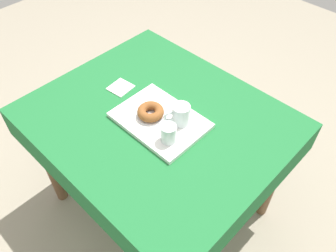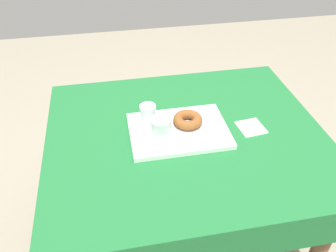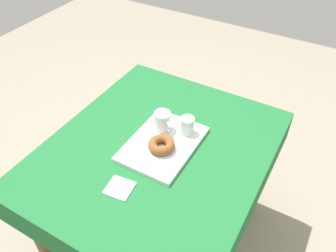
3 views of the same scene
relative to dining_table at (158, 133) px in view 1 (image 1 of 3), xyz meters
name	(u,v)px [view 1 (image 1 of 3)]	position (x,y,z in m)	size (l,w,h in m)	color
ground_plane	(160,203)	(0.00, 0.00, -0.66)	(6.00, 6.00, 0.00)	gray
dining_table	(158,133)	(0.00, 0.00, 0.00)	(1.15, 0.98, 0.77)	#1E6B33
serving_tray	(160,120)	(-0.03, 0.01, 0.12)	(0.40, 0.29, 0.02)	white
tea_mug_left	(181,115)	(-0.11, -0.03, 0.18)	(0.08, 0.11, 0.10)	silver
water_glass_near	(169,134)	(-0.15, 0.08, 0.17)	(0.07, 0.07, 0.09)	silver
donut_plate_left	(151,115)	(0.01, 0.03, 0.14)	(0.13, 0.13, 0.01)	silver
sugar_donut_left	(151,112)	(0.01, 0.03, 0.16)	(0.12, 0.12, 0.04)	brown
paper_napkin	(121,88)	(0.28, -0.01, 0.11)	(0.10, 0.11, 0.01)	white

